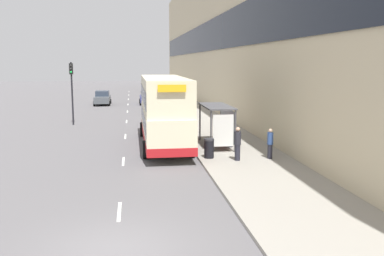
{
  "coord_description": "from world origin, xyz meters",
  "views": [
    {
      "loc": [
        0.53,
        -11.61,
        5.22
      ],
      "look_at": [
        4.71,
        18.1,
        0.59
      ],
      "focal_mm": 40.0,
      "sensor_mm": 36.0,
      "label": 1
    }
  ],
  "objects_px": {
    "bus_shelter": "(220,118)",
    "pedestrian_2": "(238,143)",
    "pedestrian_at_shelter": "(270,143)",
    "traffic_light_far_kerb": "(72,83)",
    "car_0": "(102,98)",
    "car_1": "(147,98)",
    "double_decker_bus_near": "(164,110)",
    "litter_bin": "(209,148)",
    "pedestrian_1": "(231,133)"
  },
  "relations": [
    {
      "from": "car_0",
      "to": "pedestrian_at_shelter",
      "type": "xyz_separation_m",
      "value": [
        10.83,
        -32.26,
        0.11
      ]
    },
    {
      "from": "car_1",
      "to": "pedestrian_at_shelter",
      "type": "relative_size",
      "value": 2.52
    },
    {
      "from": "car_0",
      "to": "litter_bin",
      "type": "bearing_deg",
      "value": 103.58
    },
    {
      "from": "car_0",
      "to": "car_1",
      "type": "xyz_separation_m",
      "value": [
        5.48,
        -0.08,
        -0.03
      ]
    },
    {
      "from": "pedestrian_2",
      "to": "traffic_light_far_kerb",
      "type": "xyz_separation_m",
      "value": [
        -10.31,
        15.28,
        2.46
      ]
    },
    {
      "from": "car_0",
      "to": "pedestrian_at_shelter",
      "type": "height_order",
      "value": "pedestrian_at_shelter"
    },
    {
      "from": "car_1",
      "to": "pedestrian_at_shelter",
      "type": "distance_m",
      "value": 32.62
    },
    {
      "from": "car_0",
      "to": "litter_bin",
      "type": "relative_size",
      "value": 4.31
    },
    {
      "from": "pedestrian_2",
      "to": "litter_bin",
      "type": "distance_m",
      "value": 1.61
    },
    {
      "from": "pedestrian_2",
      "to": "traffic_light_far_kerb",
      "type": "height_order",
      "value": "traffic_light_far_kerb"
    },
    {
      "from": "car_0",
      "to": "pedestrian_at_shelter",
      "type": "distance_m",
      "value": 34.03
    },
    {
      "from": "traffic_light_far_kerb",
      "to": "double_decker_bus_near",
      "type": "bearing_deg",
      "value": -55.86
    },
    {
      "from": "pedestrian_2",
      "to": "litter_bin",
      "type": "bearing_deg",
      "value": 150.19
    },
    {
      "from": "double_decker_bus_near",
      "to": "traffic_light_far_kerb",
      "type": "height_order",
      "value": "traffic_light_far_kerb"
    },
    {
      "from": "double_decker_bus_near",
      "to": "pedestrian_1",
      "type": "bearing_deg",
      "value": -21.98
    },
    {
      "from": "car_1",
      "to": "pedestrian_1",
      "type": "bearing_deg",
      "value": -82.11
    },
    {
      "from": "pedestrian_at_shelter",
      "to": "litter_bin",
      "type": "bearing_deg",
      "value": 169.58
    },
    {
      "from": "car_0",
      "to": "pedestrian_1",
      "type": "relative_size",
      "value": 2.79
    },
    {
      "from": "bus_shelter",
      "to": "pedestrian_1",
      "type": "xyz_separation_m",
      "value": [
        0.61,
        -0.19,
        -0.91
      ]
    },
    {
      "from": "double_decker_bus_near",
      "to": "litter_bin",
      "type": "height_order",
      "value": "double_decker_bus_near"
    },
    {
      "from": "double_decker_bus_near",
      "to": "pedestrian_at_shelter",
      "type": "height_order",
      "value": "double_decker_bus_near"
    },
    {
      "from": "bus_shelter",
      "to": "car_0",
      "type": "height_order",
      "value": "bus_shelter"
    },
    {
      "from": "pedestrian_at_shelter",
      "to": "traffic_light_far_kerb",
      "type": "relative_size",
      "value": 0.31
    },
    {
      "from": "pedestrian_at_shelter",
      "to": "traffic_light_far_kerb",
      "type": "xyz_separation_m",
      "value": [
        -12.13,
        15.08,
        2.54
      ]
    },
    {
      "from": "bus_shelter",
      "to": "traffic_light_far_kerb",
      "type": "bearing_deg",
      "value": 131.43
    },
    {
      "from": "pedestrian_2",
      "to": "traffic_light_far_kerb",
      "type": "bearing_deg",
      "value": 124.02
    },
    {
      "from": "pedestrian_2",
      "to": "traffic_light_far_kerb",
      "type": "distance_m",
      "value": 18.6
    },
    {
      "from": "pedestrian_1",
      "to": "litter_bin",
      "type": "relative_size",
      "value": 1.55
    },
    {
      "from": "bus_shelter",
      "to": "double_decker_bus_near",
      "type": "xyz_separation_m",
      "value": [
        -3.3,
        1.39,
        0.41
      ]
    },
    {
      "from": "pedestrian_at_shelter",
      "to": "bus_shelter",
      "type": "bearing_deg",
      "value": 118.87
    },
    {
      "from": "car_1",
      "to": "pedestrian_at_shelter",
      "type": "bearing_deg",
      "value": -80.56
    },
    {
      "from": "bus_shelter",
      "to": "pedestrian_2",
      "type": "distance_m",
      "value": 3.85
    },
    {
      "from": "car_1",
      "to": "pedestrian_2",
      "type": "xyz_separation_m",
      "value": [
        3.53,
        -32.37,
        0.22
      ]
    },
    {
      "from": "double_decker_bus_near",
      "to": "car_0",
      "type": "xyz_separation_m",
      "value": [
        -5.57,
        27.32,
        -1.43
      ]
    },
    {
      "from": "car_1",
      "to": "traffic_light_far_kerb",
      "type": "height_order",
      "value": "traffic_light_far_kerb"
    },
    {
      "from": "double_decker_bus_near",
      "to": "pedestrian_2",
      "type": "relative_size",
      "value": 6.32
    },
    {
      "from": "double_decker_bus_near",
      "to": "pedestrian_2",
      "type": "distance_m",
      "value": 6.31
    },
    {
      "from": "double_decker_bus_near",
      "to": "litter_bin",
      "type": "distance_m",
      "value": 5.09
    },
    {
      "from": "double_decker_bus_near",
      "to": "litter_bin",
      "type": "xyz_separation_m",
      "value": [
        2.08,
        -4.36,
        -1.62
      ]
    },
    {
      "from": "car_0",
      "to": "traffic_light_far_kerb",
      "type": "relative_size",
      "value": 0.87
    },
    {
      "from": "double_decker_bus_near",
      "to": "car_0",
      "type": "relative_size",
      "value": 2.46
    },
    {
      "from": "bus_shelter",
      "to": "double_decker_bus_near",
      "type": "relative_size",
      "value": 0.38
    },
    {
      "from": "bus_shelter",
      "to": "pedestrian_1",
      "type": "relative_size",
      "value": 2.59
    },
    {
      "from": "car_0",
      "to": "double_decker_bus_near",
      "type": "bearing_deg",
      "value": 101.53
    },
    {
      "from": "bus_shelter",
      "to": "car_0",
      "type": "relative_size",
      "value": 0.93
    },
    {
      "from": "double_decker_bus_near",
      "to": "pedestrian_1",
      "type": "height_order",
      "value": "double_decker_bus_near"
    },
    {
      "from": "car_1",
      "to": "traffic_light_far_kerb",
      "type": "bearing_deg",
      "value": -111.64
    },
    {
      "from": "pedestrian_2",
      "to": "litter_bin",
      "type": "height_order",
      "value": "pedestrian_2"
    },
    {
      "from": "litter_bin",
      "to": "car_0",
      "type": "bearing_deg",
      "value": 103.58
    },
    {
      "from": "pedestrian_1",
      "to": "traffic_light_far_kerb",
      "type": "height_order",
      "value": "traffic_light_far_kerb"
    }
  ]
}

